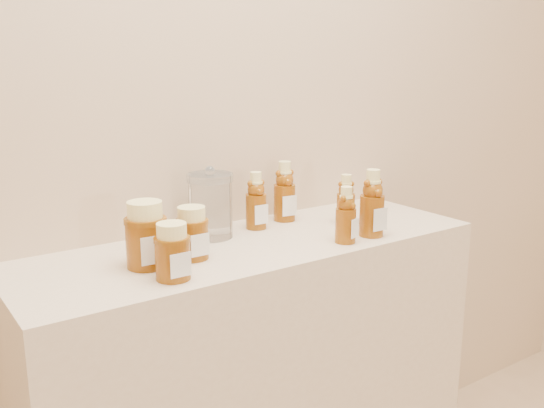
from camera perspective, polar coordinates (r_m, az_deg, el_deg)
wall_back at (r=1.63m, az=-5.82°, el=13.47°), size 3.50×0.02×2.70m
display_table at (r=1.72m, az=-1.64°, el=-18.12°), size 1.20×0.40×0.90m
bear_bottle_back_left at (r=1.63m, az=-1.52°, el=0.69°), size 0.06×0.06×0.18m
bear_bottle_back_mid at (r=1.71m, az=1.19°, el=1.58°), size 0.08×0.08×0.19m
bear_bottle_back_right at (r=1.69m, az=6.97°, el=0.75°), size 0.07×0.07×0.16m
bear_bottle_front_left at (r=1.51m, az=6.97°, el=-0.67°), size 0.07×0.07×0.16m
bear_bottle_front_right at (r=1.58m, az=9.42°, el=0.50°), size 0.07×0.07×0.20m
honey_jar_left at (r=1.36m, az=-11.78°, el=-2.82°), size 0.10×0.10×0.15m
honey_jar_back at (r=1.40m, az=-7.54°, el=-2.71°), size 0.08×0.08×0.12m
honey_jar_front at (r=1.28m, az=-9.36°, el=-4.41°), size 0.08×0.08×0.12m
glass_canister at (r=1.56m, az=-5.80°, el=0.10°), size 0.15×0.15×0.18m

